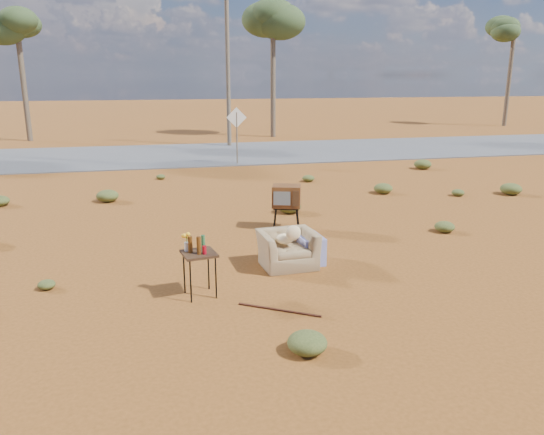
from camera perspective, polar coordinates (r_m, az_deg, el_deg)
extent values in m
plane|color=brown|center=(9.17, -0.98, -6.49)|extent=(140.00, 140.00, 0.00)
cube|color=#565659|center=(23.65, -8.54, 6.76)|extent=(140.00, 7.00, 0.04)
imported|color=olive|center=(9.58, 1.70, -2.78)|extent=(1.04, 0.72, 0.87)
ellipsoid|color=beige|center=(9.58, 1.35, -2.32)|extent=(0.31, 0.31, 0.19)
ellipsoid|color=beige|center=(9.37, 2.30, -1.67)|extent=(0.28, 0.14, 0.28)
cube|color=navy|center=(9.86, 4.08, -3.38)|extent=(0.46, 0.68, 0.51)
cube|color=black|center=(11.91, 1.56, 1.12)|extent=(0.65, 0.57, 0.03)
cylinder|color=black|center=(11.80, 0.26, -0.26)|extent=(0.03, 0.03, 0.50)
cylinder|color=black|center=(11.77, 2.73, -0.32)|extent=(0.03, 0.03, 0.50)
cylinder|color=black|center=(12.17, 0.41, 0.23)|extent=(0.03, 0.03, 0.50)
cylinder|color=black|center=(12.15, 2.80, 0.17)|extent=(0.03, 0.03, 0.50)
cube|color=#5D2E17|center=(11.85, 1.57, 2.33)|extent=(0.74, 0.65, 0.48)
cube|color=slate|center=(11.61, 1.08, 2.06)|extent=(0.36, 0.13, 0.30)
cube|color=#472D19|center=(11.59, 2.56, 2.03)|extent=(0.14, 0.06, 0.34)
cube|color=#331E12|center=(8.29, -7.86, -3.87)|extent=(0.58, 0.58, 0.04)
cylinder|color=black|center=(8.18, -8.75, -6.77)|extent=(0.02, 0.02, 0.70)
cylinder|color=black|center=(8.28, -6.06, -6.41)|extent=(0.02, 0.02, 0.70)
cylinder|color=black|center=(8.55, -9.43, -5.84)|extent=(0.02, 0.02, 0.70)
cylinder|color=black|center=(8.64, -6.85, -5.51)|extent=(0.02, 0.02, 0.70)
cylinder|color=#512A0D|center=(8.26, -8.79, -2.88)|extent=(0.07, 0.07, 0.26)
cylinder|color=#512A0D|center=(8.16, -7.88, -2.99)|extent=(0.07, 0.07, 0.28)
cylinder|color=#295F32|center=(8.36, -7.41, -2.68)|extent=(0.06, 0.06, 0.24)
cylinder|color=red|center=(8.19, -7.29, -3.47)|extent=(0.06, 0.06, 0.13)
cylinder|color=silver|center=(8.36, -9.14, -3.10)|extent=(0.08, 0.08, 0.14)
ellipsoid|color=yellow|center=(8.32, -9.19, -2.05)|extent=(0.16, 0.16, 0.12)
cylinder|color=#471E13|center=(7.94, 0.76, -9.90)|extent=(1.10, 0.73, 0.03)
cylinder|color=brown|center=(20.74, -3.80, 8.47)|extent=(0.06, 0.06, 2.00)
cube|color=silver|center=(20.67, -3.84, 10.68)|extent=(0.78, 0.04, 0.78)
cylinder|color=brown|center=(30.99, -25.17, 13.01)|extent=(0.28, 0.28, 6.00)
ellipsoid|color=#3B4D27|center=(31.06, -25.70, 17.59)|extent=(3.20, 3.20, 2.20)
cylinder|color=brown|center=(30.11, 0.11, 15.31)|extent=(0.28, 0.28, 7.00)
ellipsoid|color=#3B4D27|center=(30.28, 0.11, 21.00)|extent=(3.20, 3.20, 2.20)
cylinder|color=brown|center=(40.13, 24.17, 13.63)|extent=(0.28, 0.28, 6.50)
ellipsoid|color=#3B4D27|center=(40.21, 24.60, 17.53)|extent=(3.20, 3.20, 2.20)
cylinder|color=brown|center=(26.13, -4.79, 16.40)|extent=(0.20, 0.20, 8.00)
ellipsoid|color=#535927|center=(12.35, 18.08, -0.95)|extent=(0.44, 0.44, 0.24)
ellipsoid|color=#535927|center=(15.24, -17.28, 2.24)|extent=(0.60, 0.60, 0.33)
ellipsoid|color=#535927|center=(16.18, 19.38, 2.55)|extent=(0.36, 0.36, 0.20)
ellipsoid|color=#535927|center=(17.39, 3.93, 4.23)|extent=(0.40, 0.40, 0.22)
ellipsoid|color=#535927|center=(18.15, -11.89, 4.31)|extent=(0.30, 0.30, 0.17)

